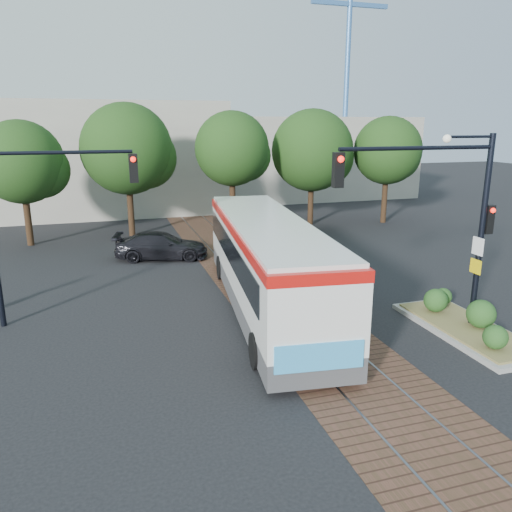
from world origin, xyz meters
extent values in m
plane|color=black|center=(0.00, 0.00, 0.00)|extent=(120.00, 120.00, 0.00)
cube|color=brown|center=(0.00, 4.00, 0.01)|extent=(3.60, 40.00, 0.01)
cube|color=slate|center=(-0.75, 4.00, 0.01)|extent=(0.06, 40.00, 0.01)
cube|color=slate|center=(0.75, 4.00, 0.01)|extent=(0.06, 40.00, 0.01)
cylinder|color=#382314|center=(-10.00, 16.00, 1.43)|extent=(0.36, 0.36, 2.86)
sphere|color=black|center=(-10.00, 16.00, 4.51)|extent=(4.40, 4.40, 4.40)
cylinder|color=#382314|center=(-4.50, 16.80, 1.56)|extent=(0.36, 0.36, 3.12)
sphere|color=black|center=(-4.50, 16.80, 5.07)|extent=(5.20, 5.20, 5.20)
cylinder|color=#382314|center=(1.50, 16.00, 1.69)|extent=(0.36, 0.36, 3.39)
sphere|color=black|center=(1.50, 16.00, 5.04)|extent=(4.40, 4.40, 4.40)
cylinder|color=#382314|center=(7.00, 16.80, 1.43)|extent=(0.36, 0.36, 2.86)
sphere|color=black|center=(7.00, 16.80, 4.81)|extent=(5.20, 5.20, 5.20)
cylinder|color=#382314|center=(12.00, 16.00, 1.56)|extent=(0.36, 0.36, 3.12)
sphere|color=black|center=(12.00, 16.00, 4.77)|extent=(4.40, 4.40, 4.40)
cube|color=#ADA899|center=(-8.00, 28.00, 4.00)|extent=(22.00, 12.00, 8.00)
cube|color=#ADA899|center=(12.00, 30.00, 3.50)|extent=(18.00, 10.00, 7.00)
cylinder|color=#3F72B2|center=(18.00, 34.00, 9.00)|extent=(0.50, 0.50, 18.00)
cube|color=#3F72B2|center=(18.00, 34.00, 17.50)|extent=(8.00, 0.40, 0.40)
cube|color=#434345|center=(-0.67, 2.90, 0.56)|extent=(3.93, 12.40, 0.71)
cube|color=white|center=(-0.67, 2.90, 1.88)|extent=(3.95, 12.41, 1.93)
cube|color=black|center=(-0.64, 3.20, 2.18)|extent=(3.87, 11.20, 0.91)
cube|color=red|center=(-0.67, 2.90, 3.00)|extent=(3.99, 12.41, 0.30)
cube|color=white|center=(-0.67, 2.90, 3.20)|extent=(3.82, 11.99, 0.14)
cube|color=black|center=(-1.36, -3.01, 2.29)|extent=(1.63, 0.31, 0.91)
cube|color=#379CDD|center=(-1.38, -3.18, 1.07)|extent=(2.23, 0.32, 0.71)
cube|color=orange|center=(0.52, 1.74, 1.27)|extent=(0.59, 4.55, 1.12)
cylinder|color=black|center=(-2.34, -1.31, 0.51)|extent=(0.47, 1.05, 1.02)
cylinder|color=black|center=(-0.01, -1.58, 0.51)|extent=(0.47, 1.05, 1.02)
cylinder|color=black|center=(-1.39, 6.87, 0.51)|extent=(0.47, 1.05, 1.02)
cylinder|color=black|center=(0.93, 6.60, 0.51)|extent=(0.47, 1.05, 1.02)
cube|color=gray|center=(4.80, -1.00, 0.07)|extent=(2.20, 5.20, 0.15)
cube|color=olive|center=(4.80, -1.00, 0.19)|extent=(1.90, 4.80, 0.08)
sphere|color=#1E4719|center=(4.40, -2.60, 0.58)|extent=(0.70, 0.70, 0.70)
sphere|color=#1E4719|center=(5.10, -1.20, 0.68)|extent=(0.90, 0.90, 0.90)
sphere|color=#1E4719|center=(4.60, 0.40, 0.63)|extent=(0.80, 0.80, 0.80)
sphere|color=#1E4719|center=(5.30, 0.90, 0.53)|extent=(0.60, 0.60, 0.60)
cylinder|color=black|center=(5.10, -0.80, 3.21)|extent=(0.18, 0.18, 6.00)
cylinder|color=black|center=(2.60, -0.80, 5.81)|extent=(5.00, 0.12, 0.12)
cube|color=black|center=(0.10, -0.80, 5.26)|extent=(0.28, 0.22, 0.95)
sphere|color=#FF190C|center=(0.10, -0.94, 5.56)|extent=(0.18, 0.18, 0.18)
cube|color=black|center=(5.32, -0.80, 3.61)|extent=(0.26, 0.20, 0.90)
sphere|color=#FF190C|center=(5.32, -0.93, 3.92)|extent=(0.16, 0.16, 0.16)
cube|color=white|center=(4.92, -0.92, 2.81)|extent=(0.04, 0.45, 0.55)
cube|color=yellow|center=(4.92, -0.92, 2.17)|extent=(0.04, 0.45, 0.45)
cylinder|color=black|center=(4.30, -0.80, 6.12)|extent=(1.60, 0.08, 0.08)
sphere|color=silver|center=(3.50, -0.80, 6.06)|extent=(0.24, 0.24, 0.24)
cylinder|color=black|center=(-7.25, 4.00, 5.60)|extent=(4.50, 0.12, 0.12)
cube|color=black|center=(-5.00, 4.00, 5.05)|extent=(0.28, 0.22, 0.95)
sphere|color=#FF190C|center=(-5.00, 3.86, 5.35)|extent=(0.18, 0.18, 0.18)
imported|color=black|center=(-3.45, 11.00, 0.65)|extent=(4.79, 2.78, 1.31)
camera|label=1|loc=(-6.08, -13.17, 6.49)|focal=35.00mm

